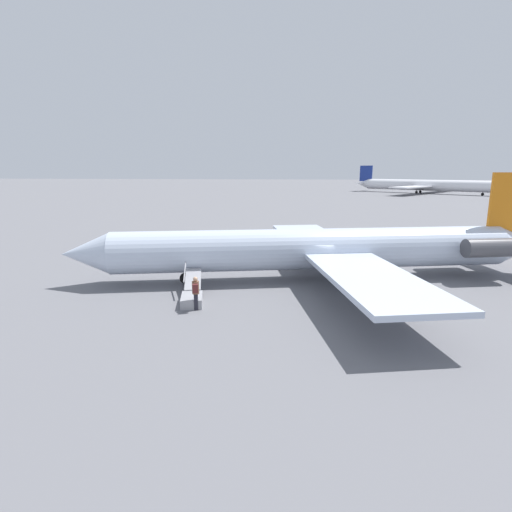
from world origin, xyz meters
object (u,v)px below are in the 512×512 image
(boarding_stairs, at_px, (192,295))
(passenger, at_px, (196,291))
(airplane_main, at_px, (328,248))
(airplane_far_right, at_px, (430,185))

(boarding_stairs, xyz_separation_m, passenger, (-0.55, 1.16, 0.63))
(airplane_main, xyz_separation_m, airplane_far_right, (-35.87, -104.07, 0.51))
(airplane_main, height_order, passenger, airplane_main)
(airplane_main, bearing_deg, boarding_stairs, 24.13)
(airplane_main, xyz_separation_m, boarding_stairs, (7.45, 5.75, -1.68))
(airplane_far_right, xyz_separation_m, passenger, (42.77, 110.97, -1.55))
(airplane_main, xyz_separation_m, passenger, (6.90, 6.90, -1.05))
(boarding_stairs, bearing_deg, passenger, -168.09)
(boarding_stairs, bearing_deg, airplane_main, -65.87)
(boarding_stairs, height_order, passenger, passenger)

